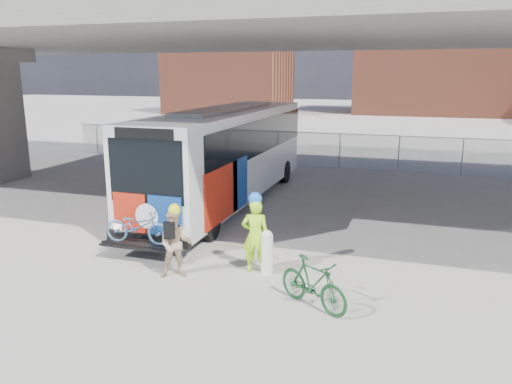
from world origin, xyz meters
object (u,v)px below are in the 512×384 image
at_px(bollard, 267,250).
at_px(cyclist_hivis, 255,234).
at_px(cyclist_tan, 176,243).
at_px(bike_parked, 313,283).
at_px(bus, 227,148).

bearing_deg(bollard, cyclist_hivis, 176.20).
height_order(cyclist_tan, bike_parked, cyclist_tan).
xyz_separation_m(cyclist_hivis, cyclist_tan, (-1.74, -0.94, -0.12)).
distance_m(cyclist_tan, bike_parked, 3.60).
relative_size(cyclist_tan, bike_parked, 1.01).
distance_m(bus, cyclist_hivis, 7.17).
xyz_separation_m(cyclist_tan, bike_parked, (3.54, -0.58, -0.33)).
bearing_deg(bollard, bike_parked, -45.24).
bearing_deg(cyclist_hivis, bike_parked, 126.95).
relative_size(bollard, bike_parked, 0.61).
bearing_deg(bollard, bus, 119.10).
bearing_deg(bus, bollard, -60.90).
xyz_separation_m(bus, bike_parked, (5.02, -7.84, -1.55)).
height_order(bollard, cyclist_tan, cyclist_tan).
height_order(bus, bike_parked, bus).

